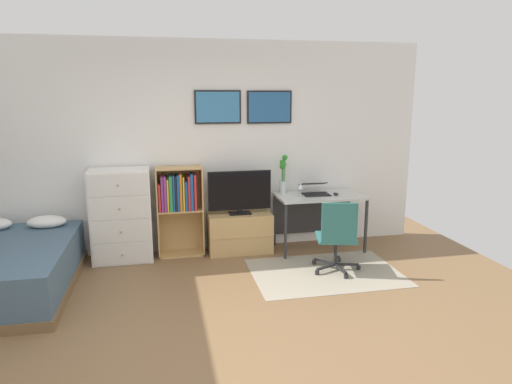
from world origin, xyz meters
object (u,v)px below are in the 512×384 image
Objects in this scene: bed at (3,269)px; office_chair at (337,235)px; dresser at (122,216)px; television at (240,193)px; desk at (317,203)px; laptop at (315,189)px; tv_stand at (240,233)px; computer_mouse at (336,194)px; wine_glass at (300,187)px; bookshelf at (179,201)px; bamboo_vase at (283,175)px.

office_chair reaches higher than bed.
dresser reaches higher than office_chair.
desk is (1.05, -0.01, -0.19)m from television.
desk is at bearing 8.27° from laptop.
laptop is (1.00, -0.04, 0.54)m from tv_stand.
dresser is at bearing 179.61° from desk.
computer_mouse is (0.20, -0.14, 0.15)m from desk.
bed is 2.73m from tv_stand.
bed reaches higher than tv_stand.
office_chair is 0.90m from wine_glass.
laptop is at bearing 29.78° from wine_glass.
bamboo_vase is at bearing 2.49° from bookshelf.
bed is 2.23× the size of office_chair.
tv_stand is 0.54m from television.
tv_stand is at bearing 172.29° from computer_mouse.
bed is 5.07× the size of laptop.
bamboo_vase reaches higher than dresser.
bed is 10.63× the size of wine_glass.
dresser reaches higher than laptop.
bookshelf is 2.02m from office_chair.
office_chair is (-0.08, -0.92, -0.15)m from desk.
bookshelf is 1.39× the size of tv_stand.
laptop is at bearing 100.98° from office_chair.
dresser is 1.33× the size of office_chair.
bookshelf is 10.96× the size of computer_mouse.
wine_glass is at bearing 10.21° from bed.
desk is at bearing 26.50° from wine_glass.
laptop is 0.46m from bamboo_vase.
bamboo_vase reaches higher than bookshelf.
computer_mouse is (2.72, -0.15, 0.18)m from dresser.
office_chair is at bearing -70.92° from bamboo_vase.
bed is at bearing -167.76° from laptop.
bookshelf is at bearing -177.51° from bamboo_vase.
bamboo_vase is at bearing 161.60° from laptop.
wine_glass is (0.16, -0.28, -0.11)m from bamboo_vase.
bamboo_vase is at bearing 15.37° from bed.
laptop is at bearing -2.59° from bookshelf.
dresser is at bearing 175.88° from wine_glass.
bed is 3.73m from laptop.
television is at bearing -90.00° from tv_stand.
desk is (2.52, -0.02, 0.03)m from dresser.
tv_stand is 1.61× the size of bamboo_vase.
desk reaches higher than bed.
dresser is 0.72m from bookshelf.
computer_mouse is at bearing -3.24° from dresser.
office_chair is 0.88m from computer_mouse.
bamboo_vase reaches higher than computer_mouse.
dresser is 3.04× the size of laptop.
bookshelf is at bearing 171.90° from wine_glass.
television is 1.00m from laptop.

